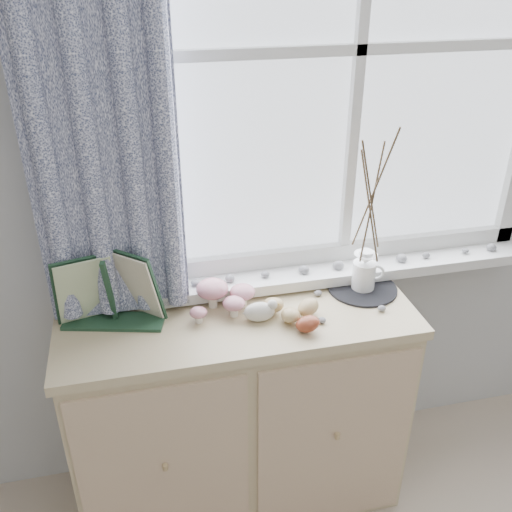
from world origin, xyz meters
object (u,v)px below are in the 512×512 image
(sideboard, at_px, (240,412))
(botanical_book, at_px, (110,294))
(twig_pitcher, at_px, (372,197))
(toadstool_cluster, at_px, (222,295))

(sideboard, relative_size, botanical_book, 3.17)
(sideboard, distance_m, botanical_book, 0.69)
(botanical_book, xyz_separation_m, twig_pitcher, (0.87, 0.04, 0.23))
(toadstool_cluster, bearing_deg, sideboard, -53.92)
(botanical_book, bearing_deg, toadstool_cluster, 19.17)
(sideboard, xyz_separation_m, twig_pitcher, (0.47, 0.07, 0.78))
(botanical_book, distance_m, toadstool_cluster, 0.37)
(toadstool_cluster, xyz_separation_m, twig_pitcher, (0.51, 0.01, 0.30))
(sideboard, height_order, toadstool_cluster, toadstool_cluster)
(botanical_book, height_order, toadstool_cluster, botanical_book)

